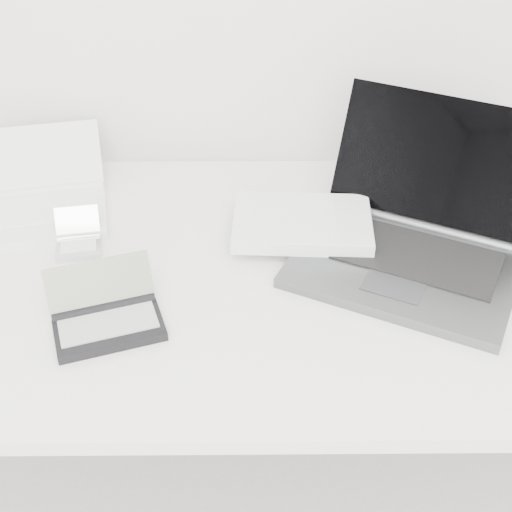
{
  "coord_description": "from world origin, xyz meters",
  "views": [
    {
      "loc": [
        -0.04,
        0.5,
        1.57
      ],
      "look_at": [
        -0.03,
        1.51,
        0.79
      ],
      "focal_mm": 50.0,
      "sensor_mm": 36.0,
      "label": 1
    }
  ],
  "objects_px": {
    "desk": "(271,287)",
    "netbook_open_white": "(41,200)",
    "laptop_large": "(383,233)",
    "palmtop_charcoal": "(107,318)"
  },
  "relations": [
    {
      "from": "desk",
      "to": "netbook_open_white",
      "type": "height_order",
      "value": "netbook_open_white"
    },
    {
      "from": "netbook_open_white",
      "to": "laptop_large",
      "type": "bearing_deg",
      "value": -23.64
    },
    {
      "from": "laptop_large",
      "to": "netbook_open_white",
      "type": "height_order",
      "value": "laptop_large"
    },
    {
      "from": "desk",
      "to": "netbook_open_white",
      "type": "distance_m",
      "value": 0.52
    },
    {
      "from": "laptop_large",
      "to": "palmtop_charcoal",
      "type": "height_order",
      "value": "laptop_large"
    },
    {
      "from": "laptop_large",
      "to": "palmtop_charcoal",
      "type": "relative_size",
      "value": 2.85
    },
    {
      "from": "netbook_open_white",
      "to": "palmtop_charcoal",
      "type": "bearing_deg",
      "value": -72.94
    },
    {
      "from": "palmtop_charcoal",
      "to": "netbook_open_white",
      "type": "bearing_deg",
      "value": 100.1
    },
    {
      "from": "palmtop_charcoal",
      "to": "laptop_large",
      "type": "bearing_deg",
      "value": 4.56
    },
    {
      "from": "desk",
      "to": "palmtop_charcoal",
      "type": "relative_size",
      "value": 7.46
    }
  ]
}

